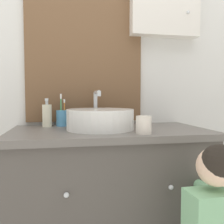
# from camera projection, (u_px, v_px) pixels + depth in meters

# --- Properties ---
(wall_back) EXTENTS (3.20, 0.18, 2.50)m
(wall_back) POSITION_uv_depth(u_px,v_px,m) (104.00, 65.00, 1.68)
(wall_back) COLOR silver
(wall_back) RESTS_ON ground_plane
(vanity_counter) EXTENTS (1.09, 0.58, 0.89)m
(vanity_counter) POSITION_uv_depth(u_px,v_px,m) (110.00, 206.00, 1.43)
(vanity_counter) COLOR #4C4742
(vanity_counter) RESTS_ON ground_plane
(sink_basin) EXTENTS (0.37, 0.43, 0.22)m
(sink_basin) POSITION_uv_depth(u_px,v_px,m) (100.00, 119.00, 1.39)
(sink_basin) COLOR white
(sink_basin) RESTS_ON vanity_counter
(toothbrush_holder) EXTENTS (0.08, 0.08, 0.20)m
(toothbrush_holder) POSITION_uv_depth(u_px,v_px,m) (62.00, 117.00, 1.55)
(toothbrush_holder) COLOR #4C93C6
(toothbrush_holder) RESTS_ON vanity_counter
(soap_dispenser) EXTENTS (0.06, 0.06, 0.17)m
(soap_dispenser) POSITION_uv_depth(u_px,v_px,m) (47.00, 115.00, 1.50)
(soap_dispenser) COLOR beige
(soap_dispenser) RESTS_ON vanity_counter
(drinking_cup) EXTENTS (0.08, 0.08, 0.09)m
(drinking_cup) POSITION_uv_depth(u_px,v_px,m) (144.00, 125.00, 1.23)
(drinking_cup) COLOR silver
(drinking_cup) RESTS_ON vanity_counter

